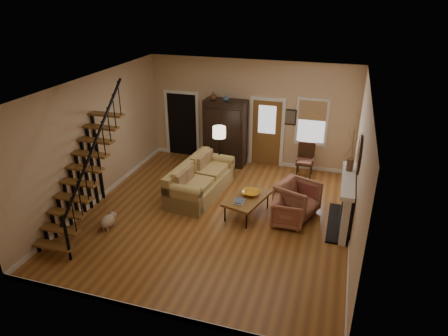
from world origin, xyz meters
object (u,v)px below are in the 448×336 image
(side_chair, at_px, (305,161))
(armchair_left, at_px, (288,212))
(sofa, at_px, (201,179))
(floor_lamp, at_px, (219,154))
(coffee_table, at_px, (247,206))
(armoire, at_px, (225,133))
(armchair_right, at_px, (298,199))

(side_chair, bearing_deg, armchair_left, -91.04)
(armchair_left, relative_size, side_chair, 0.74)
(sofa, bearing_deg, floor_lamp, 84.90)
(sofa, relative_size, coffee_table, 1.88)
(coffee_table, distance_m, armchair_left, 1.07)
(armoire, xyz_separation_m, sofa, (-0.03, -2.20, -0.60))
(floor_lamp, height_order, side_chair, floor_lamp)
(armoire, distance_m, floor_lamp, 1.19)
(side_chair, bearing_deg, armchair_right, -87.82)
(armoire, bearing_deg, side_chair, -4.48)
(armoire, xyz_separation_m, side_chair, (2.55, -0.20, -0.54))
(sofa, relative_size, side_chair, 2.37)
(armoire, relative_size, side_chair, 2.06)
(coffee_table, xyz_separation_m, armchair_right, (1.19, 0.42, 0.18))
(armchair_left, height_order, side_chair, side_chair)
(armchair_left, height_order, armchair_right, armchair_right)
(sofa, height_order, floor_lamp, floor_lamp)
(coffee_table, bearing_deg, armchair_left, -7.12)
(sofa, bearing_deg, armchair_left, -12.28)
(armoire, distance_m, side_chair, 2.61)
(side_chair, bearing_deg, sofa, -142.21)
(armoire, bearing_deg, floor_lamp, -81.84)
(coffee_table, height_order, armchair_left, armchair_left)
(armoire, distance_m, armchair_right, 3.66)
(side_chair, bearing_deg, floor_lamp, -158.14)
(armoire, height_order, coffee_table, armoire)
(floor_lamp, xyz_separation_m, side_chair, (2.38, 0.96, -0.31))
(sofa, height_order, coffee_table, sofa)
(coffee_table, bearing_deg, sofa, 155.15)
(armoire, relative_size, coffee_table, 1.63)
(armoire, height_order, floor_lamp, armoire)
(coffee_table, relative_size, armchair_left, 1.71)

